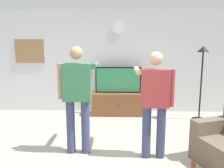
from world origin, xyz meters
TOP-DOWN VIEW (x-y plane):
  - ground_plane at (0.00, 0.00)m, footprint 8.40×8.40m
  - back_wall at (0.00, 2.95)m, footprint 6.40×0.10m
  - tv_stand at (0.17, 2.60)m, footprint 1.33×0.50m
  - television at (0.17, 2.65)m, footprint 1.17×0.07m
  - wall_clock at (0.17, 2.89)m, footprint 0.31×0.03m
  - framed_picture at (-2.19, 2.90)m, footprint 0.78×0.04m
  - floor_lamp at (2.14, 2.21)m, footprint 0.32×0.32m
  - person_standing_nearer_lamp at (-0.49, 0.46)m, footprint 0.63×0.78m
  - person_standing_nearer_couch at (0.74, 0.34)m, footprint 0.60×0.78m

SIDE VIEW (x-z plane):
  - ground_plane at x=0.00m, z-range 0.00..0.00m
  - tv_stand at x=0.17m, z-range 0.00..0.58m
  - television at x=0.17m, z-range 0.58..1.24m
  - person_standing_nearer_couch at x=0.74m, z-range 0.12..1.82m
  - person_standing_nearer_lamp at x=-0.49m, z-range 0.13..1.91m
  - floor_lamp at x=2.14m, z-range 0.38..2.16m
  - back_wall at x=0.00m, z-range 0.00..2.70m
  - framed_picture at x=-2.19m, z-range 1.33..1.95m
  - wall_clock at x=0.17m, z-range 2.09..2.40m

